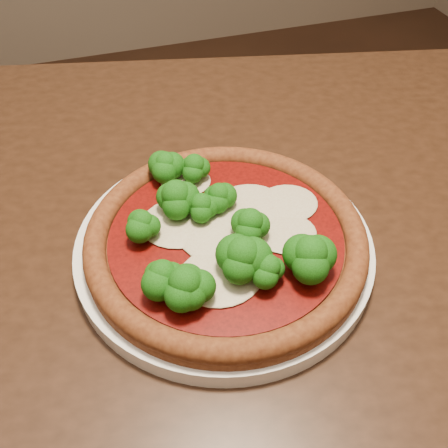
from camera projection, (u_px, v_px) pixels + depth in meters
name	position (u px, v px, depth m)	size (l,w,h in m)	color
dining_table	(242.00, 303.00, 0.58)	(1.27, 1.03, 0.75)	black
plate	(224.00, 246.00, 0.49)	(0.29, 0.29, 0.02)	white
pizza	(223.00, 236.00, 0.47)	(0.27, 0.27, 0.06)	brown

